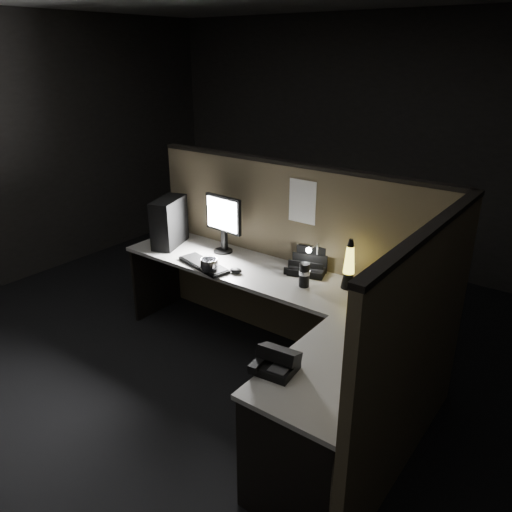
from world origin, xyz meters
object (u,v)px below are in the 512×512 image
Objects in this scene: monitor at (223,219)px; desk_phone at (276,361)px; pc_tower at (169,222)px; keyboard at (204,265)px; lava_lamp at (349,268)px.

monitor reaches higher than desk_phone.
pc_tower is at bearing -157.15° from monitor.
desk_phone is (1.24, -0.80, 0.04)m from keyboard.
desk_phone is at bearing -48.24° from pc_tower.
pc_tower reaches higher than desk_phone.
desk_phone reaches higher than keyboard.
monitor is at bearing 179.59° from lava_lamp.
monitor is at bearing 132.73° from desk_phone.
monitor is at bearing 116.17° from keyboard.
keyboard is 1.98× the size of desk_phone.
pc_tower reaches higher than lava_lamp.
monitor is 0.45m from keyboard.
pc_tower is 1.65m from lava_lamp.
monitor reaches higher than keyboard.
pc_tower is 0.86× the size of monitor.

